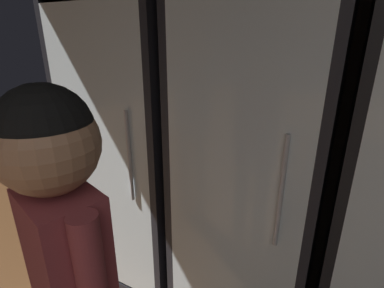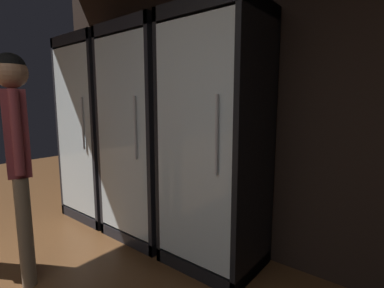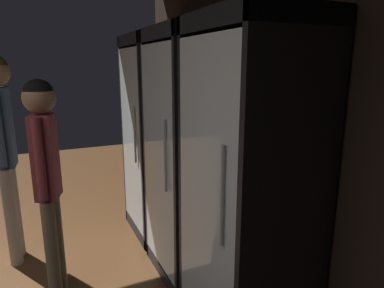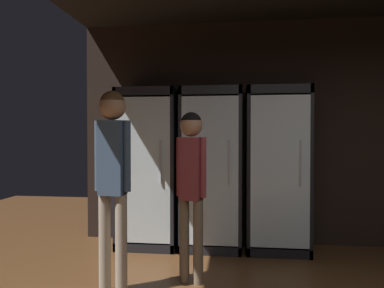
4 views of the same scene
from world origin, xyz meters
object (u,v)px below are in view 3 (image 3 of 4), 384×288
object	(u,v)px
shopper_near	(46,164)
shopper_far	(2,134)
cooler_left	(197,160)
cooler_far_left	(163,139)
cooler_center	(254,193)

from	to	relation	value
shopper_near	shopper_far	distance (m)	0.72
cooler_left	shopper_near	distance (m)	1.08
cooler_far_left	cooler_left	world-z (taller)	same
cooler_far_left	shopper_far	bearing A→B (deg)	-89.45
cooler_left	cooler_center	world-z (taller)	same
cooler_far_left	cooler_left	distance (m)	0.77
shopper_near	shopper_far	world-z (taller)	shopper_far
shopper_near	cooler_center	bearing A→B (deg)	50.26
cooler_center	cooler_left	bearing A→B (deg)	179.88
cooler_left	shopper_near	size ratio (longest dim) A/B	1.22
cooler_far_left	shopper_near	world-z (taller)	cooler_far_left
cooler_center	shopper_near	distance (m)	1.40
cooler_left	cooler_center	size ratio (longest dim) A/B	1.00
cooler_far_left	shopper_near	xyz separation A→B (m)	(0.66, -1.07, 0.06)
shopper_near	shopper_far	xyz separation A→B (m)	(-0.64, -0.30, 0.11)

